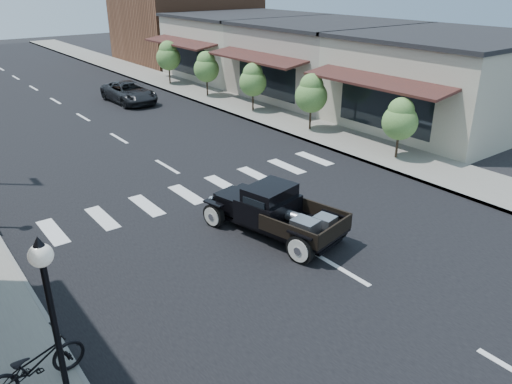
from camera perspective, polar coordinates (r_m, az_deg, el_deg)
ground at (r=15.83m, az=1.88°, el=-4.28°), size 120.00×120.00×0.00m
road at (r=28.29m, az=-17.79°, el=7.28°), size 14.00×80.00×0.02m
road_markings at (r=23.82m, az=-13.51°, el=4.80°), size 12.00×60.00×0.06m
sidewalk_right at (r=31.98m, az=-3.30°, el=10.27°), size 3.00×80.00×0.15m
storefront_near at (r=28.59m, az=20.98°, el=11.66°), size 10.00×9.00×4.50m
storefront_mid at (r=34.13m, az=7.95°, el=14.65°), size 10.00×9.00×4.50m
storefront_far at (r=40.92m, az=-1.29°, el=16.30°), size 10.00×9.00×4.50m
far_building_right at (r=49.44m, az=-8.04°, el=18.79°), size 11.00×10.00×7.00m
lamp_post_a at (r=8.74m, az=-21.65°, el=-15.89°), size 0.36×0.36×3.83m
small_tree_a at (r=22.12m, az=16.02°, el=6.92°), size 1.50×1.50×2.51m
small_tree_b at (r=25.59m, az=6.29°, el=10.10°), size 1.63×1.63×2.71m
small_tree_c at (r=29.22m, az=-0.36°, el=11.81°), size 1.57×1.57×2.61m
small_tree_d at (r=33.24m, az=-5.66°, el=13.23°), size 1.63×1.63×2.72m
small_tree_e at (r=37.61m, az=-9.94°, el=14.32°), size 1.73×1.73×2.89m
hotrod_pickup at (r=15.20m, az=2.17°, el=-2.17°), size 3.11×4.97×1.60m
second_car at (r=32.80m, az=-14.30°, el=10.94°), size 2.24×4.65×1.28m
motorcycle at (r=10.76m, az=-24.02°, el=-17.56°), size 2.02×0.92×1.03m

